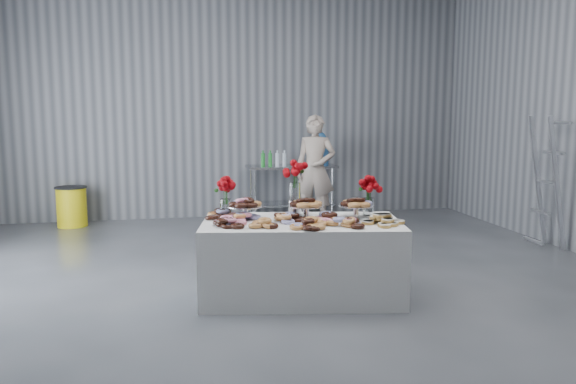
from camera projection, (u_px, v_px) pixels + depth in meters
name	position (u px, v px, depth m)	size (l,w,h in m)	color
ground	(286.00, 299.00, 5.42)	(9.00, 9.00, 0.00)	#3A3C42
room_walls	(255.00, 17.00, 5.06)	(8.04, 9.04, 4.02)	gray
display_table	(301.00, 259.00, 5.46)	(1.90, 1.00, 0.75)	white
prep_table	(291.00, 182.00, 9.49)	(1.50, 0.60, 0.90)	silver
donut_mounds	(303.00, 218.00, 5.35)	(1.80, 0.80, 0.09)	#BD8845
cake_stand_left	(245.00, 205.00, 5.52)	(0.36, 0.36, 0.17)	silver
cake_stand_mid	(306.00, 204.00, 5.54)	(0.36, 0.36, 0.17)	silver
cake_stand_right	(356.00, 204.00, 5.55)	(0.36, 0.36, 0.17)	silver
danish_pile	(382.00, 218.00, 5.27)	(0.48, 0.48, 0.11)	white
bouquet_left	(225.00, 188.00, 5.59)	(0.26, 0.26, 0.42)	white
bouquet_right	(369.00, 186.00, 5.68)	(0.26, 0.26, 0.42)	white
bouquet_center	(295.00, 178.00, 5.70)	(0.26, 0.26, 0.57)	silver
water_jug	(320.00, 150.00, 9.51)	(0.28, 0.28, 0.55)	#397BC3
drink_bottles	(274.00, 158.00, 9.27)	(0.54, 0.08, 0.27)	#268C33
person	(315.00, 170.00, 8.89)	(0.64, 0.42, 1.75)	#CC8C93
trash_barrel	(72.00, 206.00, 8.83)	(0.49, 0.49, 0.63)	yellow
stepladder	(547.00, 182.00, 7.33)	(0.24, 0.45, 1.76)	silver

